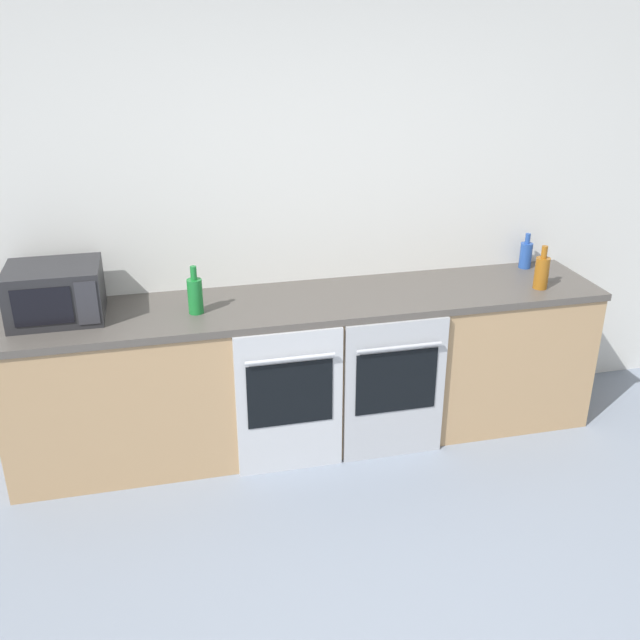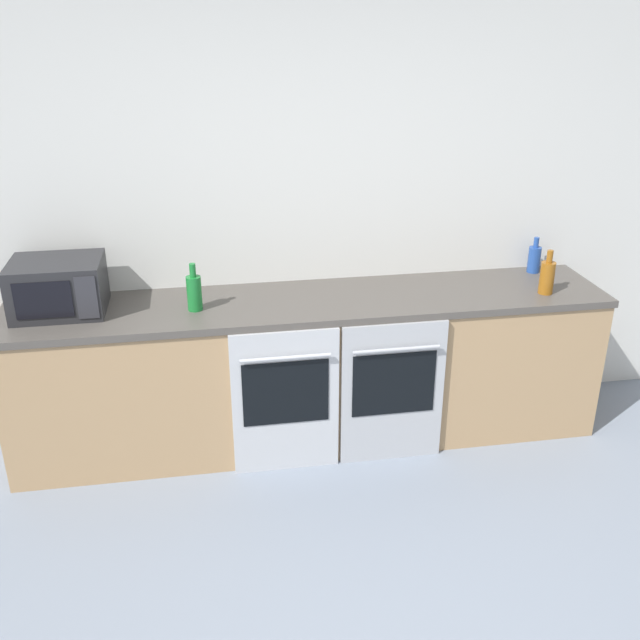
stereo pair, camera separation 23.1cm
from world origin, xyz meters
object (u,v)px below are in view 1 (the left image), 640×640
Objects in this scene: bottle_blue at (526,254)px; bottle_amber at (542,272)px; oven_right at (395,390)px; bottle_green at (195,295)px; microwave at (55,293)px; oven_left at (290,402)px.

bottle_blue is 0.36m from bottle_amber.
oven_right is 1.21m from bottle_green.
microwave reaches higher than oven_right.
bottle_blue is 0.87× the size of bottle_amber.
bottle_blue is at bearing 7.26° from bottle_green.
bottle_blue is (1.01, 0.54, 0.54)m from oven_right.
microwave is (-1.75, 0.37, 0.60)m from oven_right.
oven_right is (0.60, 0.00, 0.00)m from oven_left.
oven_left is 3.82× the size of bottle_blue.
bottle_green is at bearing -7.74° from microwave.
microwave is at bearing 162.17° from oven_left.
bottle_blue is (2.76, 0.17, -0.06)m from microwave.
bottle_amber is (-0.09, -0.35, 0.01)m from bottle_blue.
microwave is 1.85× the size of bottle_amber.
microwave is 2.68m from bottle_amber.
microwave is 2.13× the size of bottle_blue.
bottle_blue is at bearing 75.99° from bottle_amber.
microwave is at bearing 176.11° from bottle_amber.
microwave is at bearing -176.57° from bottle_blue.
oven_right is at bearing -14.78° from bottle_green.
oven_left is 1.78m from bottle_blue.
bottle_blue is at bearing 3.43° from microwave.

